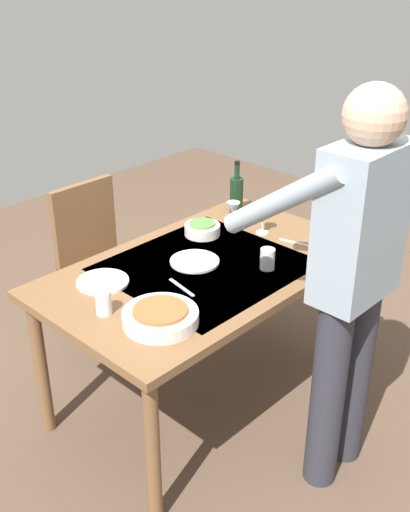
{
  "coord_description": "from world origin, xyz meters",
  "views": [
    {
      "loc": [
        1.84,
        1.76,
        2.12
      ],
      "look_at": [
        0.0,
        0.0,
        0.81
      ],
      "focal_mm": 44.11,
      "sensor_mm": 36.0,
      "label": 1
    }
  ],
  "objects_px": {
    "side_bowl_salad": "(202,229)",
    "dinner_plate_far": "(103,282)",
    "wine_bottle": "(236,194)",
    "wine_glass_left": "(233,211)",
    "person_server": "(350,274)",
    "dinner_plate_near": "(195,261)",
    "serving_bowl_pasta": "(160,316)",
    "water_cup_near_right": "(104,302)",
    "water_cup_near_left": "(267,259)",
    "wine_glass_right": "(263,214)",
    "chair_near": "(97,254)",
    "dining_table": "(205,280)"
  },
  "relations": [
    {
      "from": "water_cup_near_right",
      "to": "dinner_plate_near",
      "type": "bearing_deg",
      "value": -175.27
    },
    {
      "from": "serving_bowl_pasta",
      "to": "wine_bottle",
      "type": "bearing_deg",
      "value": -153.65
    },
    {
      "from": "water_cup_near_left",
      "to": "water_cup_near_right",
      "type": "distance_m",
      "value": 0.78
    },
    {
      "from": "chair_near",
      "to": "dinner_plate_far",
      "type": "height_order",
      "value": "chair_near"
    },
    {
      "from": "wine_bottle",
      "to": "dinner_plate_near",
      "type": "relative_size",
      "value": 1.29
    },
    {
      "from": "dining_table",
      "to": "water_cup_near_right",
      "type": "relative_size",
      "value": 14.83
    },
    {
      "from": "wine_glass_left",
      "to": "dining_table",
      "type": "bearing_deg",
      "value": 23.9
    },
    {
      "from": "dining_table",
      "to": "wine_glass_left",
      "type": "distance_m",
      "value": 0.46
    },
    {
      "from": "wine_glass_right",
      "to": "dinner_plate_near",
      "type": "xyz_separation_m",
      "value": [
        0.47,
        -0.02,
        -0.1
      ]
    },
    {
      "from": "wine_bottle",
      "to": "wine_glass_right",
      "type": "height_order",
      "value": "wine_bottle"
    },
    {
      "from": "serving_bowl_pasta",
      "to": "side_bowl_salad",
      "type": "xyz_separation_m",
      "value": [
        -0.7,
        -0.45,
        0.0
      ]
    },
    {
      "from": "wine_glass_left",
      "to": "dinner_plate_far",
      "type": "bearing_deg",
      "value": -2.85
    },
    {
      "from": "water_cup_near_left",
      "to": "dinner_plate_near",
      "type": "height_order",
      "value": "water_cup_near_left"
    },
    {
      "from": "wine_bottle",
      "to": "wine_glass_left",
      "type": "bearing_deg",
      "value": 36.94
    },
    {
      "from": "water_cup_near_left",
      "to": "wine_glass_right",
      "type": "bearing_deg",
      "value": -137.6
    },
    {
      "from": "dinner_plate_near",
      "to": "serving_bowl_pasta",
      "type": "bearing_deg",
      "value": 30.1
    },
    {
      "from": "water_cup_near_left",
      "to": "dinner_plate_far",
      "type": "relative_size",
      "value": 0.43
    },
    {
      "from": "wine_glass_right",
      "to": "water_cup_near_right",
      "type": "height_order",
      "value": "wine_glass_right"
    },
    {
      "from": "water_cup_near_left",
      "to": "chair_near",
      "type": "bearing_deg",
      "value": -80.41
    },
    {
      "from": "dining_table",
      "to": "wine_glass_left",
      "type": "xyz_separation_m",
      "value": [
        -0.39,
        -0.17,
        0.18
      ]
    },
    {
      "from": "side_bowl_salad",
      "to": "dinner_plate_far",
      "type": "bearing_deg",
      "value": 2.67
    },
    {
      "from": "person_server",
      "to": "water_cup_near_left",
      "type": "bearing_deg",
      "value": -103.31
    },
    {
      "from": "chair_near",
      "to": "serving_bowl_pasta",
      "type": "relative_size",
      "value": 3.03
    },
    {
      "from": "chair_near",
      "to": "wine_glass_right",
      "type": "height_order",
      "value": "chair_near"
    },
    {
      "from": "dining_table",
      "to": "wine_glass_right",
      "type": "relative_size",
      "value": 10.0
    },
    {
      "from": "side_bowl_salad",
      "to": "dinner_plate_near",
      "type": "relative_size",
      "value": 0.78
    },
    {
      "from": "wine_glass_left",
      "to": "water_cup_near_right",
      "type": "distance_m",
      "value": 0.98
    },
    {
      "from": "wine_bottle",
      "to": "chair_near",
      "type": "bearing_deg",
      "value": -43.58
    },
    {
      "from": "serving_bowl_pasta",
      "to": "water_cup_near_right",
      "type": "bearing_deg",
      "value": -64.35
    },
    {
      "from": "side_bowl_salad",
      "to": "dinner_plate_far",
      "type": "distance_m",
      "value": 0.66
    },
    {
      "from": "dining_table",
      "to": "chair_near",
      "type": "bearing_deg",
      "value": -89.82
    },
    {
      "from": "wine_bottle",
      "to": "wine_glass_left",
      "type": "xyz_separation_m",
      "value": [
        0.17,
        0.13,
        -0.01
      ]
    },
    {
      "from": "wine_bottle",
      "to": "dinner_plate_far",
      "type": "distance_m",
      "value": 0.99
    },
    {
      "from": "dinner_plate_near",
      "to": "dinner_plate_far",
      "type": "distance_m",
      "value": 0.44
    },
    {
      "from": "dinner_plate_far",
      "to": "wine_glass_right",
      "type": "bearing_deg",
      "value": 168.64
    },
    {
      "from": "wine_glass_right",
      "to": "water_cup_near_right",
      "type": "bearing_deg",
      "value": 1.34
    },
    {
      "from": "person_server",
      "to": "water_cup_near_right",
      "type": "bearing_deg",
      "value": -48.73
    },
    {
      "from": "person_server",
      "to": "wine_bottle",
      "type": "relative_size",
      "value": 5.71
    },
    {
      "from": "chair_near",
      "to": "serving_bowl_pasta",
      "type": "bearing_deg",
      "value": 65.89
    },
    {
      "from": "chair_near",
      "to": "person_server",
      "type": "height_order",
      "value": "person_server"
    },
    {
      "from": "serving_bowl_pasta",
      "to": "dinner_plate_near",
      "type": "height_order",
      "value": "serving_bowl_pasta"
    },
    {
      "from": "person_server",
      "to": "wine_bottle",
      "type": "height_order",
      "value": "person_server"
    },
    {
      "from": "water_cup_near_right",
      "to": "dinner_plate_near",
      "type": "relative_size",
      "value": 0.44
    },
    {
      "from": "wine_glass_left",
      "to": "wine_glass_right",
      "type": "distance_m",
      "value": 0.15
    },
    {
      "from": "side_bowl_salad",
      "to": "wine_bottle",
      "type": "bearing_deg",
      "value": -170.04
    },
    {
      "from": "dining_table",
      "to": "wine_glass_right",
      "type": "height_order",
      "value": "wine_glass_right"
    },
    {
      "from": "wine_glass_left",
      "to": "dinner_plate_near",
      "type": "relative_size",
      "value": 0.66
    },
    {
      "from": "wine_glass_left",
      "to": "water_cup_near_left",
      "type": "bearing_deg",
      "value": 61.85
    },
    {
      "from": "chair_near",
      "to": "dinner_plate_near",
      "type": "bearing_deg",
      "value": 89.44
    },
    {
      "from": "wine_glass_left",
      "to": "water_cup_near_left",
      "type": "xyz_separation_m",
      "value": [
        0.21,
        0.39,
        -0.06
      ]
    }
  ]
}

